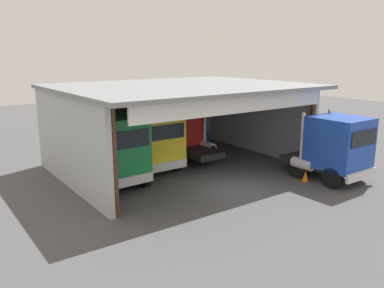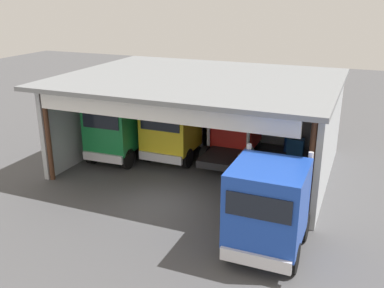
{
  "view_description": "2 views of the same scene",
  "coord_description": "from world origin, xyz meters",
  "px_view_note": "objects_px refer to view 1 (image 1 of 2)",
  "views": [
    {
      "loc": [
        -12.29,
        -13.58,
        6.45
      ],
      "look_at": [
        0.0,
        3.33,
        1.6
      ],
      "focal_mm": 36.67,
      "sensor_mm": 36.0,
      "label": 1
    },
    {
      "loc": [
        7.63,
        -15.19,
        8.63
      ],
      "look_at": [
        0.0,
        3.33,
        1.6
      ],
      "focal_mm": 40.44,
      "sensor_mm": 36.0,
      "label": 2
    }
  ],
  "objects_px": {
    "truck_blue_center_left_bay": "(335,147)",
    "oil_drum": "(194,139)",
    "traffic_cone": "(305,176)",
    "tool_cart": "(203,139)",
    "truck_yellow_yard_outside": "(151,140)",
    "truck_green_center_right_bay": "(116,152)",
    "truck_red_left_bay": "(181,129)"
  },
  "relations": [
    {
      "from": "truck_blue_center_left_bay",
      "to": "oil_drum",
      "type": "relative_size",
      "value": 5.06
    },
    {
      "from": "traffic_cone",
      "to": "truck_blue_center_left_bay",
      "type": "bearing_deg",
      "value": -29.82
    },
    {
      "from": "oil_drum",
      "to": "tool_cart",
      "type": "bearing_deg",
      "value": -50.62
    },
    {
      "from": "truck_blue_center_left_bay",
      "to": "traffic_cone",
      "type": "distance_m",
      "value": 2.1
    },
    {
      "from": "truck_yellow_yard_outside",
      "to": "truck_blue_center_left_bay",
      "type": "xyz_separation_m",
      "value": [
        6.75,
        -7.01,
        0.04
      ]
    },
    {
      "from": "oil_drum",
      "to": "truck_yellow_yard_outside",
      "type": "bearing_deg",
      "value": -147.27
    },
    {
      "from": "truck_green_center_right_bay",
      "to": "truck_blue_center_left_bay",
      "type": "bearing_deg",
      "value": 147.31
    },
    {
      "from": "truck_red_left_bay",
      "to": "truck_blue_center_left_bay",
      "type": "distance_m",
      "value": 9.2
    },
    {
      "from": "oil_drum",
      "to": "traffic_cone",
      "type": "height_order",
      "value": "oil_drum"
    },
    {
      "from": "truck_green_center_right_bay",
      "to": "tool_cart",
      "type": "relative_size",
      "value": 5.17
    },
    {
      "from": "truck_yellow_yard_outside",
      "to": "oil_drum",
      "type": "bearing_deg",
      "value": -147.29
    },
    {
      "from": "truck_green_center_right_bay",
      "to": "truck_yellow_yard_outside",
      "type": "xyz_separation_m",
      "value": [
        2.75,
        1.36,
        -0.05
      ]
    },
    {
      "from": "truck_red_left_bay",
      "to": "oil_drum",
      "type": "xyz_separation_m",
      "value": [
        2.63,
        2.23,
        -1.4
      ]
    },
    {
      "from": "truck_green_center_right_bay",
      "to": "tool_cart",
      "type": "xyz_separation_m",
      "value": [
        8.8,
        4.45,
        -1.3
      ]
    },
    {
      "from": "tool_cart",
      "to": "traffic_cone",
      "type": "distance_m",
      "value": 9.39
    },
    {
      "from": "truck_blue_center_left_bay",
      "to": "tool_cart",
      "type": "bearing_deg",
      "value": -85.81
    },
    {
      "from": "truck_green_center_right_bay",
      "to": "tool_cart",
      "type": "distance_m",
      "value": 9.95
    },
    {
      "from": "truck_green_center_right_bay",
      "to": "oil_drum",
      "type": "height_order",
      "value": "truck_green_center_right_bay"
    },
    {
      "from": "truck_green_center_right_bay",
      "to": "tool_cart",
      "type": "bearing_deg",
      "value": -155.13
    },
    {
      "from": "tool_cart",
      "to": "traffic_cone",
      "type": "height_order",
      "value": "tool_cart"
    },
    {
      "from": "truck_green_center_right_bay",
      "to": "oil_drum",
      "type": "bearing_deg",
      "value": -151.21
    },
    {
      "from": "truck_green_center_right_bay",
      "to": "truck_blue_center_left_bay",
      "type": "height_order",
      "value": "truck_green_center_right_bay"
    },
    {
      "from": "truck_red_left_bay",
      "to": "truck_blue_center_left_bay",
      "type": "height_order",
      "value": "truck_red_left_bay"
    },
    {
      "from": "truck_yellow_yard_outside",
      "to": "oil_drum",
      "type": "relative_size",
      "value": 5.97
    },
    {
      "from": "truck_red_left_bay",
      "to": "truck_blue_center_left_bay",
      "type": "xyz_separation_m",
      "value": [
        3.76,
        -8.4,
        -0.05
      ]
    },
    {
      "from": "truck_green_center_right_bay",
      "to": "truck_yellow_yard_outside",
      "type": "bearing_deg",
      "value": -155.55
    },
    {
      "from": "truck_yellow_yard_outside",
      "to": "truck_red_left_bay",
      "type": "height_order",
      "value": "truck_red_left_bay"
    },
    {
      "from": "truck_red_left_bay",
      "to": "traffic_cone",
      "type": "distance_m",
      "value": 8.22
    },
    {
      "from": "truck_blue_center_left_bay",
      "to": "tool_cart",
      "type": "relative_size",
      "value": 4.5
    },
    {
      "from": "tool_cart",
      "to": "oil_drum",
      "type": "bearing_deg",
      "value": 129.38
    },
    {
      "from": "truck_yellow_yard_outside",
      "to": "traffic_cone",
      "type": "xyz_separation_m",
      "value": [
        5.48,
        -6.29,
        -1.47
      ]
    },
    {
      "from": "truck_blue_center_left_bay",
      "to": "traffic_cone",
      "type": "bearing_deg",
      "value": -29.56
    }
  ]
}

